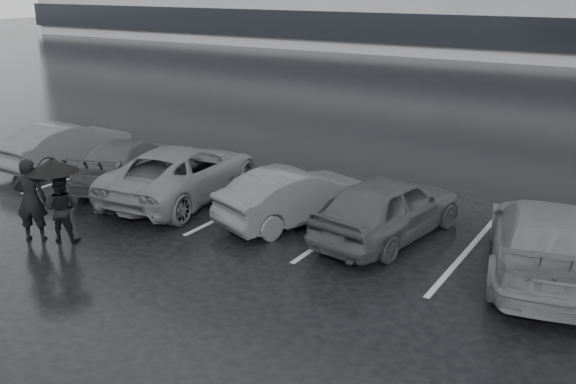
# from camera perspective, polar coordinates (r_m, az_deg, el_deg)

# --- Properties ---
(ground) EXTENTS (160.00, 160.00, 0.00)m
(ground) POSITION_cam_1_polar(r_m,az_deg,el_deg) (13.18, -1.89, -5.79)
(ground) COLOR black
(ground) RESTS_ON ground
(car_main) EXTENTS (2.29, 4.37, 1.42)m
(car_main) POSITION_cam_1_polar(r_m,az_deg,el_deg) (14.05, 8.91, -1.34)
(car_main) COLOR black
(car_main) RESTS_ON ground
(car_west_a) EXTENTS (2.59, 4.10, 1.28)m
(car_west_a) POSITION_cam_1_polar(r_m,az_deg,el_deg) (14.85, 0.69, -0.31)
(car_west_a) COLOR #2B2B2E
(car_west_a) RESTS_ON ground
(car_west_b) EXTENTS (2.91, 5.23, 1.38)m
(car_west_b) POSITION_cam_1_polar(r_m,az_deg,el_deg) (16.69, -9.33, 1.75)
(car_west_b) COLOR #48484A
(car_west_b) RESTS_ON ground
(car_west_c) EXTENTS (3.10, 4.66, 1.25)m
(car_west_c) POSITION_cam_1_polar(r_m,az_deg,el_deg) (18.28, -13.96, 2.69)
(car_west_c) COLOR black
(car_west_c) RESTS_ON ground
(car_west_d) EXTENTS (1.56, 4.13, 1.35)m
(car_west_d) POSITION_cam_1_polar(r_m,az_deg,el_deg) (20.47, -19.07, 4.00)
(car_west_d) COLOR #2B2B2E
(car_west_d) RESTS_ON ground
(car_east) EXTENTS (3.10, 5.29, 1.44)m
(car_east) POSITION_cam_1_polar(r_m,az_deg,el_deg) (13.11, 21.92, -3.92)
(car_east) COLOR #48484A
(car_east) RESTS_ON ground
(pedestrian_left) EXTENTS (0.80, 0.73, 1.83)m
(pedestrian_left) POSITION_cam_1_polar(r_m,az_deg,el_deg) (14.77, -21.90, -0.65)
(pedestrian_left) COLOR black
(pedestrian_left) RESTS_ON ground
(pedestrian_right) EXTENTS (0.89, 0.83, 1.47)m
(pedestrian_right) POSITION_cam_1_polar(r_m,az_deg,el_deg) (14.53, -19.52, -1.42)
(pedestrian_right) COLOR black
(pedestrian_right) RESTS_ON ground
(umbrella) EXTENTS (1.09, 1.09, 1.85)m
(umbrella) POSITION_cam_1_polar(r_m,az_deg,el_deg) (14.33, -20.27, 2.22)
(umbrella) COLOR black
(umbrella) RESTS_ON ground
(stall_stripes) EXTENTS (19.72, 5.00, 0.00)m
(stall_stripes) POSITION_cam_1_polar(r_m,az_deg,el_deg) (15.54, 0.74, -1.95)
(stall_stripes) COLOR #A1A1A3
(stall_stripes) RESTS_ON ground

